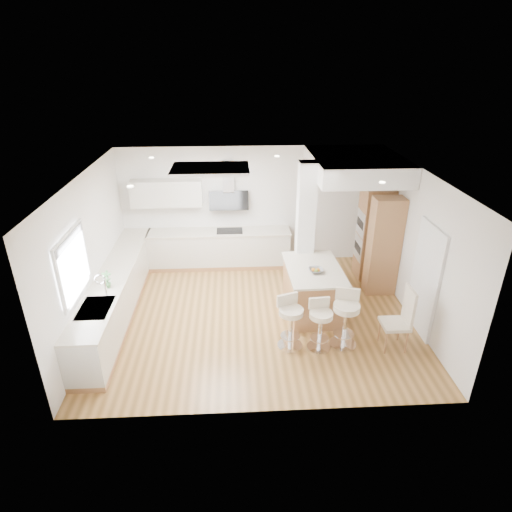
{
  "coord_description": "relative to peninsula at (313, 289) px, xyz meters",
  "views": [
    {
      "loc": [
        -0.4,
        -7.08,
        4.68
      ],
      "look_at": [
        0.02,
        0.4,
        1.1
      ],
      "focal_mm": 30.0,
      "sensor_mm": 36.0,
      "label": 1
    }
  ],
  "objects": [
    {
      "name": "bar_stool_b",
      "position": [
        -0.08,
        -1.18,
        0.04
      ],
      "size": [
        0.46,
        0.46,
        0.93
      ],
      "rotation": [
        0.0,
        0.0,
        0.1
      ],
      "color": "white",
      "rests_on": "ground"
    },
    {
      "name": "doorway_right",
      "position": [
        1.86,
        -0.71,
        0.52
      ],
      "size": [
        0.05,
        1.0,
        2.1
      ],
      "color": "#4B443B",
      "rests_on": "ground"
    },
    {
      "name": "dining_chair",
      "position": [
        1.3,
        -1.24,
        0.14
      ],
      "size": [
        0.45,
        0.45,
        1.15
      ],
      "rotation": [
        0.0,
        0.0,
        -0.0
      ],
      "color": "beige",
      "rests_on": "ground"
    },
    {
      "name": "wall_left",
      "position": [
        -4.11,
        -0.11,
        0.92
      ],
      "size": [
        0.04,
        5.0,
        2.8
      ],
      "primitive_type": "cube",
      "color": "white",
      "rests_on": "ground"
    },
    {
      "name": "skylight",
      "position": [
        -1.9,
        0.49,
        2.29
      ],
      "size": [
        4.1,
        2.1,
        0.06
      ],
      "color": "white",
      "rests_on": "ground"
    },
    {
      "name": "ceiling",
      "position": [
        -1.11,
        -0.11,
        -0.48
      ],
      "size": [
        6.0,
        5.0,
        0.02
      ],
      "primitive_type": "cube",
      "color": "white",
      "rests_on": "ground"
    },
    {
      "name": "wall_back",
      "position": [
        -1.11,
        2.39,
        0.92
      ],
      "size": [
        6.0,
        0.04,
        2.8
      ],
      "primitive_type": "cube",
      "color": "white",
      "rests_on": "ground"
    },
    {
      "name": "bar_stool_a",
      "position": [
        -0.58,
        -1.11,
        0.07
      ],
      "size": [
        0.56,
        0.56,
        0.98
      ],
      "rotation": [
        0.0,
        0.0,
        0.33
      ],
      "color": "white",
      "rests_on": "ground"
    },
    {
      "name": "soffit",
      "position": [
        0.99,
        1.29,
        2.12
      ],
      "size": [
        1.78,
        2.2,
        0.4
      ],
      "color": "white",
      "rests_on": "ground"
    },
    {
      "name": "window_left",
      "position": [
        -4.07,
        -1.01,
        1.21
      ],
      "size": [
        0.06,
        1.28,
        1.07
      ],
      "color": "white",
      "rests_on": "ground"
    },
    {
      "name": "peninsula",
      "position": [
        0.0,
        0.0,
        0.0
      ],
      "size": [
        1.08,
        1.59,
        1.02
      ],
      "rotation": [
        0.0,
        0.0,
        0.03
      ],
      "color": "#AF794B",
      "rests_on": "ground"
    },
    {
      "name": "pillar",
      "position": [
        -0.06,
        0.84,
        0.92
      ],
      "size": [
        0.35,
        0.35,
        2.8
      ],
      "color": "white",
      "rests_on": "ground"
    },
    {
      "name": "oven_column",
      "position": [
        1.57,
        1.12,
        0.57
      ],
      "size": [
        0.63,
        1.21,
        2.1
      ],
      "color": "#AF794B",
      "rests_on": "ground"
    },
    {
      "name": "counter_back",
      "position": [
        -2.03,
        2.11,
        0.22
      ],
      "size": [
        3.62,
        0.63,
        2.5
      ],
      "color": "#AF794B",
      "rests_on": "ground"
    },
    {
      "name": "ground",
      "position": [
        -1.11,
        -0.11,
        -0.48
      ],
      "size": [
        6.0,
        6.0,
        0.0
      ],
      "primitive_type": "plane",
      "color": "#A9773E",
      "rests_on": "ground"
    },
    {
      "name": "counter_left",
      "position": [
        -3.81,
        0.12,
        -0.02
      ],
      "size": [
        0.63,
        4.5,
        1.35
      ],
      "color": "#AF794B",
      "rests_on": "ground"
    },
    {
      "name": "bar_stool_c",
      "position": [
        0.37,
        -1.12,
        0.11
      ],
      "size": [
        0.58,
        0.58,
        1.05
      ],
      "rotation": [
        0.0,
        0.0,
        -0.25
      ],
      "color": "white",
      "rests_on": "ground"
    },
    {
      "name": "wall_right",
      "position": [
        1.89,
        -0.11,
        0.92
      ],
      "size": [
        0.04,
        5.0,
        2.8
      ],
      "primitive_type": "cube",
      "color": "white",
      "rests_on": "ground"
    }
  ]
}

